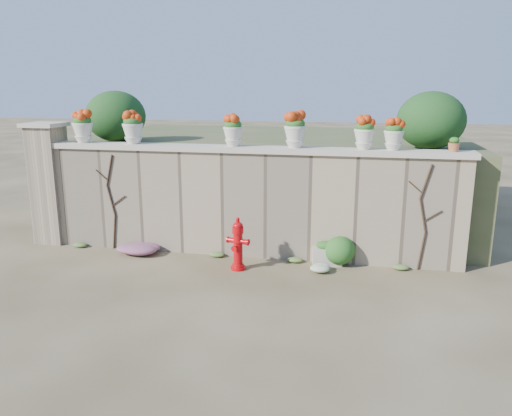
% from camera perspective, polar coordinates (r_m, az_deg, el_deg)
% --- Properties ---
extents(ground, '(80.00, 80.00, 0.00)m').
position_cam_1_polar(ground, '(8.17, -4.00, -9.25)').
color(ground, '#493B24').
rests_on(ground, ground).
extents(stone_wall, '(8.00, 0.40, 2.00)m').
position_cam_1_polar(stone_wall, '(9.52, -1.16, 0.45)').
color(stone_wall, gray).
rests_on(stone_wall, ground).
extents(wall_cap, '(8.10, 0.52, 0.10)m').
position_cam_1_polar(wall_cap, '(9.34, -1.19, 6.74)').
color(wall_cap, '#BEB4A1').
rests_on(wall_cap, stone_wall).
extents(gate_pillar, '(0.72, 0.72, 2.48)m').
position_cam_1_polar(gate_pillar, '(11.14, -22.47, 2.70)').
color(gate_pillar, gray).
rests_on(gate_pillar, ground).
extents(raised_fill, '(9.00, 6.00, 2.00)m').
position_cam_1_polar(raised_fill, '(12.60, 2.11, 3.71)').
color(raised_fill, '#384C23').
rests_on(raised_fill, ground).
extents(back_shrub_left, '(1.30, 1.30, 1.10)m').
position_cam_1_polar(back_shrub_left, '(11.53, -15.73, 10.05)').
color(back_shrub_left, '#143814').
rests_on(back_shrub_left, raised_fill).
extents(back_shrub_right, '(1.30, 1.30, 1.10)m').
position_cam_1_polar(back_shrub_right, '(10.33, 19.37, 9.44)').
color(back_shrub_right, '#143814').
rests_on(back_shrub_right, raised_fill).
extents(vine_left, '(0.60, 0.04, 1.91)m').
position_cam_1_polar(vine_left, '(10.25, -16.17, 0.81)').
color(vine_left, black).
rests_on(vine_left, ground).
extents(vine_right, '(0.60, 0.04, 1.91)m').
position_cam_1_polar(vine_right, '(9.15, 18.62, -0.88)').
color(vine_right, black).
rests_on(vine_right, ground).
extents(fire_hydrant, '(0.41, 0.29, 0.95)m').
position_cam_1_polar(fire_hydrant, '(8.85, -2.08, -4.09)').
color(fire_hydrant, '#BE070C').
rests_on(fire_hydrant, ground).
extents(planter_box, '(0.57, 0.38, 0.44)m').
position_cam_1_polar(planter_box, '(9.27, 8.13, -5.17)').
color(planter_box, '#BEB4A1').
rests_on(planter_box, ground).
extents(green_shrub, '(0.68, 0.61, 0.65)m').
position_cam_1_polar(green_shrub, '(9.24, 9.37, -4.51)').
color(green_shrub, '#1E5119').
rests_on(green_shrub, ground).
extents(magenta_clump, '(1.01, 0.67, 0.27)m').
position_cam_1_polar(magenta_clump, '(9.99, -13.38, -4.45)').
color(magenta_clump, '#B72495').
rests_on(magenta_clump, ground).
extents(white_flowers, '(0.50, 0.40, 0.18)m').
position_cam_1_polar(white_flowers, '(8.92, 7.11, -6.69)').
color(white_flowers, white).
rests_on(white_flowers, ground).
extents(urn_pot_0, '(0.40, 0.40, 0.63)m').
position_cam_1_polar(urn_pot_0, '(10.55, -19.20, 8.76)').
color(urn_pot_0, beige).
rests_on(urn_pot_0, wall_cap).
extents(urn_pot_1, '(0.40, 0.40, 0.63)m').
position_cam_1_polar(urn_pot_1, '(10.04, -13.90, 8.90)').
color(urn_pot_1, beige).
rests_on(urn_pot_1, wall_cap).
extents(urn_pot_2, '(0.37, 0.37, 0.58)m').
position_cam_1_polar(urn_pot_2, '(9.36, -2.63, 8.81)').
color(urn_pot_2, beige).
rests_on(urn_pot_2, wall_cap).
extents(urn_pot_3, '(0.40, 0.40, 0.63)m').
position_cam_1_polar(urn_pot_3, '(9.14, 4.51, 8.83)').
color(urn_pot_3, beige).
rests_on(urn_pot_3, wall_cap).
extents(urn_pot_4, '(0.37, 0.37, 0.58)m').
position_cam_1_polar(urn_pot_4, '(9.07, 12.30, 8.35)').
color(urn_pot_4, beige).
rests_on(urn_pot_4, wall_cap).
extents(urn_pot_5, '(0.35, 0.35, 0.54)m').
position_cam_1_polar(urn_pot_5, '(9.08, 15.47, 8.08)').
color(urn_pot_5, beige).
rests_on(urn_pot_5, wall_cap).
extents(terracotta_pot, '(0.20, 0.20, 0.24)m').
position_cam_1_polar(terracotta_pot, '(9.22, 21.68, 6.69)').
color(terracotta_pot, '#A85933').
rests_on(terracotta_pot, wall_cap).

